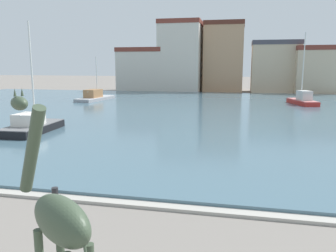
{
  "coord_description": "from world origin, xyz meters",
  "views": [
    {
      "loc": [
        3.69,
        -1.88,
        5.02
      ],
      "look_at": [
        0.39,
        13.45,
        2.2
      ],
      "focal_mm": 36.29,
      "sensor_mm": 36.0,
      "label": 1
    }
  ],
  "objects_px": {
    "sailboat_black": "(35,127)",
    "mooring_bollard": "(55,194)",
    "giraffe_statue": "(58,222)",
    "sailboat_grey": "(97,98)",
    "sailboat_red": "(301,101)"
  },
  "relations": [
    {
      "from": "giraffe_statue",
      "to": "sailboat_grey",
      "type": "xyz_separation_m",
      "value": [
        -16.57,
        39.08,
        -1.8
      ]
    },
    {
      "from": "giraffe_statue",
      "to": "sailboat_red",
      "type": "distance_m",
      "value": 40.99
    },
    {
      "from": "giraffe_statue",
      "to": "sailboat_grey",
      "type": "relative_size",
      "value": 0.56
    },
    {
      "from": "sailboat_grey",
      "to": "mooring_bollard",
      "type": "xyz_separation_m",
      "value": [
        12.89,
        -33.1,
        -0.3
      ]
    },
    {
      "from": "sailboat_black",
      "to": "sailboat_red",
      "type": "distance_m",
      "value": 31.61
    },
    {
      "from": "giraffe_statue",
      "to": "sailboat_red",
      "type": "xyz_separation_m",
      "value": [
        10.38,
        39.62,
        -1.7
      ]
    },
    {
      "from": "sailboat_grey",
      "to": "sailboat_red",
      "type": "xyz_separation_m",
      "value": [
        26.95,
        0.54,
        0.1
      ]
    },
    {
      "from": "sailboat_black",
      "to": "giraffe_statue",
      "type": "bearing_deg",
      "value": -55.48
    },
    {
      "from": "giraffe_statue",
      "to": "sailboat_red",
      "type": "relative_size",
      "value": 0.52
    },
    {
      "from": "mooring_bollard",
      "to": "giraffe_statue",
      "type": "bearing_deg",
      "value": -58.38
    },
    {
      "from": "sailboat_red",
      "to": "mooring_bollard",
      "type": "distance_m",
      "value": 36.46
    },
    {
      "from": "sailboat_black",
      "to": "sailboat_grey",
      "type": "bearing_deg",
      "value": 102.51
    },
    {
      "from": "sailboat_black",
      "to": "mooring_bollard",
      "type": "relative_size",
      "value": 16.14
    },
    {
      "from": "sailboat_red",
      "to": "sailboat_black",
      "type": "bearing_deg",
      "value": -134.21
    },
    {
      "from": "giraffe_statue",
      "to": "sailboat_grey",
      "type": "bearing_deg",
      "value": 112.98
    }
  ]
}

